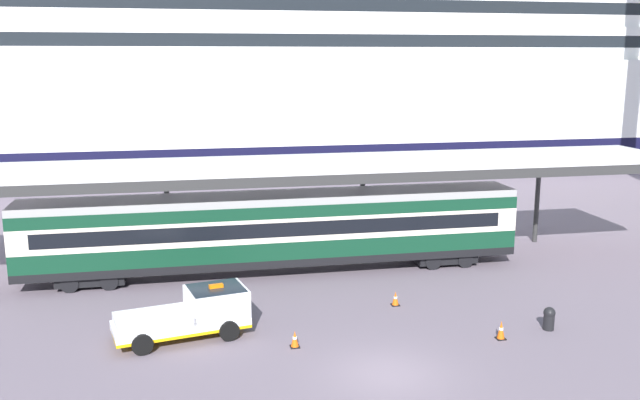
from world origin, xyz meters
name	(u,v)px	position (x,y,z in m)	size (l,w,h in m)	color
ground_plane	(387,373)	(0.00, 0.00, 0.00)	(400.00, 400.00, 0.00)	slate
cruise_ship	(45,35)	(-19.67, 53.36, 12.98)	(135.20, 30.97, 37.61)	black
platform_canopy	(273,167)	(-2.27, 12.61, 5.43)	(42.91, 5.63, 5.65)	silver
train_carriage	(275,229)	(-2.27, 12.22, 2.31)	(25.04, 2.81, 4.11)	black
service_truck	(194,312)	(-6.56, 4.74, 0.99)	(5.50, 3.04, 2.02)	white
traffic_cone_near	(295,339)	(-2.82, 2.86, 0.32)	(0.36, 0.36, 0.66)	black
traffic_cone_mid	(395,299)	(2.32, 6.42, 0.31)	(0.36, 0.36, 0.64)	black
traffic_cone_far	(501,330)	(5.25, 2.01, 0.37)	(0.36, 0.36, 0.75)	black
quay_bollard	(549,318)	(7.59, 2.51, 0.52)	(0.48, 0.48, 0.96)	black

